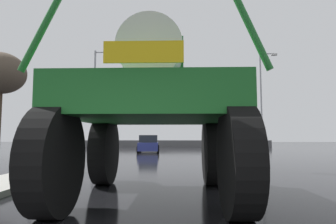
{
  "coord_description": "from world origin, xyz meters",
  "views": [
    {
      "loc": [
        0.94,
        -1.96,
        1.36
      ],
      "look_at": [
        0.68,
        5.77,
        2.03
      ],
      "focal_mm": 30.79,
      "sensor_mm": 36.0,
      "label": 1
    }
  ],
  "objects_px": {
    "oversize_sprayer": "(154,110)",
    "sedan_ahead": "(149,144)",
    "traffic_signal_near_left": "(36,99)",
    "traffic_signal_near_right": "(242,101)",
    "traffic_signal_far_left": "(207,121)",
    "streetlight_far_left": "(95,96)",
    "streetlight_far_right": "(262,97)",
    "bare_tree_left": "(0,74)"
  },
  "relations": [
    {
      "from": "traffic_signal_near_left",
      "to": "traffic_signal_far_left",
      "type": "distance_m",
      "value": 20.05
    },
    {
      "from": "traffic_signal_near_right",
      "to": "bare_tree_left",
      "type": "bearing_deg",
      "value": 157.7
    },
    {
      "from": "traffic_signal_near_left",
      "to": "traffic_signal_far_left",
      "type": "xyz_separation_m",
      "value": [
        9.12,
        17.85,
        0.02
      ]
    },
    {
      "from": "bare_tree_left",
      "to": "traffic_signal_near_right",
      "type": "bearing_deg",
      "value": -22.3
    },
    {
      "from": "traffic_signal_far_left",
      "to": "streetlight_far_left",
      "type": "xyz_separation_m",
      "value": [
        -10.73,
        -3.53,
        2.17
      ]
    },
    {
      "from": "traffic_signal_near_right",
      "to": "streetlight_far_right",
      "type": "xyz_separation_m",
      "value": [
        4.71,
        13.22,
        2.02
      ]
    },
    {
      "from": "traffic_signal_near_right",
      "to": "streetlight_far_right",
      "type": "bearing_deg",
      "value": 70.4
    },
    {
      "from": "sedan_ahead",
      "to": "bare_tree_left",
      "type": "xyz_separation_m",
      "value": [
        -8.77,
        -7.91,
        4.67
      ]
    },
    {
      "from": "sedan_ahead",
      "to": "traffic_signal_near_left",
      "type": "bearing_deg",
      "value": 162.33
    },
    {
      "from": "oversize_sprayer",
      "to": "sedan_ahead",
      "type": "distance_m",
      "value": 19.24
    },
    {
      "from": "traffic_signal_near_right",
      "to": "streetlight_far_left",
      "type": "bearing_deg",
      "value": 125.89
    },
    {
      "from": "oversize_sprayer",
      "to": "traffic_signal_far_left",
      "type": "distance_m",
      "value": 23.57
    },
    {
      "from": "bare_tree_left",
      "to": "traffic_signal_near_left",
      "type": "bearing_deg",
      "value": -47.38
    },
    {
      "from": "traffic_signal_far_left",
      "to": "streetlight_far_left",
      "type": "bearing_deg",
      "value": -161.78
    },
    {
      "from": "sedan_ahead",
      "to": "traffic_signal_near_right",
      "type": "distance_m",
      "value": 14.82
    },
    {
      "from": "traffic_signal_near_left",
      "to": "streetlight_far_right",
      "type": "xyz_separation_m",
      "value": [
        13.46,
        13.22,
        1.87
      ]
    },
    {
      "from": "oversize_sprayer",
      "to": "sedan_ahead",
      "type": "xyz_separation_m",
      "value": [
        -2.03,
        19.09,
        -1.26
      ]
    },
    {
      "from": "oversize_sprayer",
      "to": "traffic_signal_far_left",
      "type": "height_order",
      "value": "oversize_sprayer"
    },
    {
      "from": "streetlight_far_left",
      "to": "streetlight_far_right",
      "type": "relative_size",
      "value": 1.07
    },
    {
      "from": "traffic_signal_near_right",
      "to": "traffic_signal_far_left",
      "type": "bearing_deg",
      "value": 88.83
    },
    {
      "from": "oversize_sprayer",
      "to": "sedan_ahead",
      "type": "bearing_deg",
      "value": 5.89
    },
    {
      "from": "oversize_sprayer",
      "to": "traffic_signal_near_right",
      "type": "bearing_deg",
      "value": -31.23
    },
    {
      "from": "streetlight_far_right",
      "to": "traffic_signal_near_right",
      "type": "bearing_deg",
      "value": -109.6
    },
    {
      "from": "sedan_ahead",
      "to": "traffic_signal_near_right",
      "type": "height_order",
      "value": "traffic_signal_near_right"
    },
    {
      "from": "streetlight_far_right",
      "to": "traffic_signal_near_left",
      "type": "bearing_deg",
      "value": -135.51
    },
    {
      "from": "traffic_signal_near_left",
      "to": "traffic_signal_far_left",
      "type": "bearing_deg",
      "value": 62.95
    },
    {
      "from": "bare_tree_left",
      "to": "oversize_sprayer",
      "type": "bearing_deg",
      "value": -45.97
    },
    {
      "from": "sedan_ahead",
      "to": "streetlight_far_left",
      "type": "bearing_deg",
      "value": 79.35
    },
    {
      "from": "traffic_signal_near_left",
      "to": "traffic_signal_near_right",
      "type": "xyz_separation_m",
      "value": [
        8.75,
        0.0,
        -0.15
      ]
    },
    {
      "from": "traffic_signal_near_left",
      "to": "sedan_ahead",
      "type": "bearing_deg",
      "value": 75.8
    },
    {
      "from": "traffic_signal_near_left",
      "to": "streetlight_far_left",
      "type": "xyz_separation_m",
      "value": [
        -1.61,
        14.32,
        2.19
      ]
    },
    {
      "from": "oversize_sprayer",
      "to": "streetlight_far_left",
      "type": "distance_m",
      "value": 21.22
    },
    {
      "from": "traffic_signal_near_left",
      "to": "streetlight_far_right",
      "type": "bearing_deg",
      "value": 44.49
    },
    {
      "from": "traffic_signal_near_left",
      "to": "streetlight_far_right",
      "type": "relative_size",
      "value": 0.46
    },
    {
      "from": "traffic_signal_far_left",
      "to": "traffic_signal_near_left",
      "type": "bearing_deg",
      "value": -117.05
    },
    {
      "from": "streetlight_far_left",
      "to": "bare_tree_left",
      "type": "height_order",
      "value": "streetlight_far_left"
    },
    {
      "from": "traffic_signal_far_left",
      "to": "streetlight_far_right",
      "type": "relative_size",
      "value": 0.46
    },
    {
      "from": "streetlight_far_right",
      "to": "bare_tree_left",
      "type": "xyz_separation_m",
      "value": [
        -18.77,
        -7.45,
        0.52
      ]
    },
    {
      "from": "streetlight_far_left",
      "to": "streetlight_far_right",
      "type": "distance_m",
      "value": 15.11
    },
    {
      "from": "streetlight_far_right",
      "to": "traffic_signal_far_left",
      "type": "bearing_deg",
      "value": 133.17
    },
    {
      "from": "sedan_ahead",
      "to": "streetlight_far_left",
      "type": "distance_m",
      "value": 6.79
    },
    {
      "from": "oversize_sprayer",
      "to": "streetlight_far_right",
      "type": "height_order",
      "value": "streetlight_far_right"
    }
  ]
}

